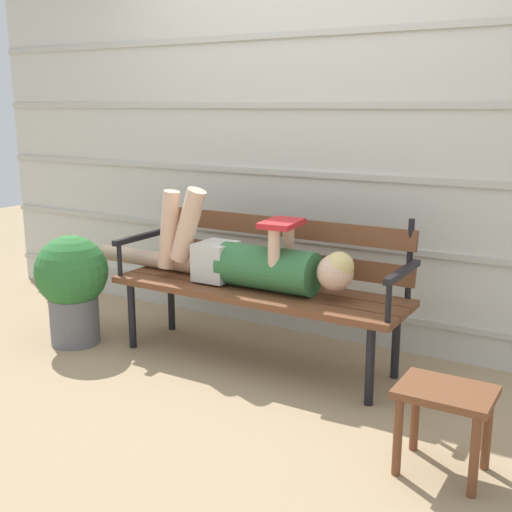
{
  "coord_description": "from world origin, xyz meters",
  "views": [
    {
      "loc": [
        1.76,
        -2.89,
        1.42
      ],
      "look_at": [
        0.0,
        0.07,
        0.61
      ],
      "focal_mm": 45.33,
      "sensor_mm": 36.0,
      "label": 1
    }
  ],
  "objects_px": {
    "reclining_person": "(245,260)",
    "footstool": "(445,407)",
    "potted_plant": "(72,283)",
    "park_bench": "(262,278)"
  },
  "relations": [
    {
      "from": "potted_plant",
      "to": "reclining_person",
      "type": "bearing_deg",
      "value": 16.71
    },
    {
      "from": "footstool",
      "to": "potted_plant",
      "type": "height_order",
      "value": "potted_plant"
    },
    {
      "from": "footstool",
      "to": "potted_plant",
      "type": "relative_size",
      "value": 0.54
    },
    {
      "from": "reclining_person",
      "to": "footstool",
      "type": "xyz_separation_m",
      "value": [
        1.28,
        -0.6,
        -0.31
      ]
    },
    {
      "from": "reclining_person",
      "to": "potted_plant",
      "type": "xyz_separation_m",
      "value": [
        -1.03,
        -0.31,
        -0.2
      ]
    },
    {
      "from": "park_bench",
      "to": "potted_plant",
      "type": "bearing_deg",
      "value": -160.96
    },
    {
      "from": "park_bench",
      "to": "reclining_person",
      "type": "bearing_deg",
      "value": -135.36
    },
    {
      "from": "footstool",
      "to": "reclining_person",
      "type": "bearing_deg",
      "value": 155.01
    },
    {
      "from": "footstool",
      "to": "potted_plant",
      "type": "xyz_separation_m",
      "value": [
        -2.31,
        0.29,
        0.1
      ]
    },
    {
      "from": "footstool",
      "to": "park_bench",
      "type": "bearing_deg",
      "value": 151.07
    }
  ]
}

